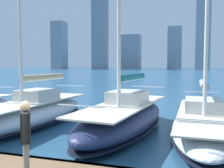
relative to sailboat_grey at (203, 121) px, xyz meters
The scene contains 5 objects.
city_skyline 153.89m from the sailboat_grey, 87.13° to the right, with size 170.01×19.93×53.23m.
sailboat_grey is the anchor object (origin of this frame).
sailboat_teal 3.50m from the sailboat_grey, 13.91° to the left, with size 3.44×8.66×10.64m.
sailboat_tan 8.25m from the sailboat_grey, ahead, with size 3.12×9.04×12.66m.
person_black_shirt 8.35m from the sailboat_grey, 61.46° to the left, with size 0.41×0.54×1.70m.
Camera 1 is at (-3.49, 4.65, 3.09)m, focal length 42.00 mm.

